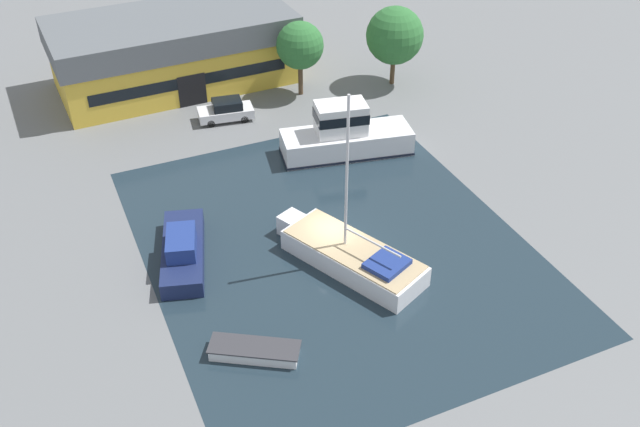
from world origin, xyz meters
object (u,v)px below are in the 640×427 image
object	(u,v)px
quay_tree_near_building	(300,46)
sailboat_moored	(351,255)
motor_cruiser	(345,136)
cabin_boat	(183,250)
quay_tree_by_water	(395,36)
warehouse_building	(173,50)
small_dinghy	(255,351)
parked_car	(226,110)

from	to	relation	value
quay_tree_near_building	sailboat_moored	size ratio (longest dim) A/B	0.57
motor_cruiser	quay_tree_near_building	bearing A→B (deg)	6.48
sailboat_moored	cabin_boat	size ratio (longest dim) A/B	1.45
quay_tree_by_water	motor_cruiser	size ratio (longest dim) A/B	0.68
quay_tree_by_water	cabin_boat	distance (m)	27.73
warehouse_building	quay_tree_by_water	distance (m)	18.40
quay_tree_near_building	sailboat_moored	world-z (taller)	sailboat_moored
motor_cruiser	quay_tree_by_water	bearing A→B (deg)	-33.77
quay_tree_near_building	small_dinghy	bearing A→B (deg)	-117.15
sailboat_moored	small_dinghy	xyz separation A→B (m)	(-7.44, -4.37, -0.41)
parked_car	small_dinghy	distance (m)	24.89
warehouse_building	quay_tree_by_water	world-z (taller)	quay_tree_by_water
parked_car	quay_tree_by_water	bearing A→B (deg)	-79.53
sailboat_moored	cabin_boat	xyz separation A→B (m)	(-8.71, 4.36, 0.00)
quay_tree_by_water	warehouse_building	bearing A→B (deg)	155.71
warehouse_building	quay_tree_by_water	xyz separation A→B (m)	(16.73, -7.55, 1.33)
parked_car	cabin_boat	distance (m)	17.10
warehouse_building	motor_cruiser	world-z (taller)	warehouse_building
sailboat_moored	motor_cruiser	bearing A→B (deg)	41.40
sailboat_moored	small_dinghy	bearing A→B (deg)	-174.26
quay_tree_near_building	quay_tree_by_water	world-z (taller)	quay_tree_by_water
quay_tree_by_water	sailboat_moored	distance (m)	24.73
quay_tree_by_water	motor_cruiser	distance (m)	12.64
quay_tree_near_building	quay_tree_by_water	distance (m)	7.99
parked_car	quay_tree_near_building	bearing A→B (deg)	-67.04
sailboat_moored	cabin_boat	distance (m)	9.74
quay_tree_by_water	sailboat_moored	xyz separation A→B (m)	(-13.74, -20.26, -3.51)
quay_tree_near_building	sailboat_moored	xyz separation A→B (m)	(-5.85, -21.54, -3.50)
quay_tree_near_building	cabin_boat	xyz separation A→B (m)	(-14.56, -17.17, -3.50)
warehouse_building	small_dinghy	xyz separation A→B (m)	(-4.44, -32.18, -2.59)
warehouse_building	quay_tree_near_building	xyz separation A→B (m)	(8.84, -6.27, 1.31)
parked_car	sailboat_moored	distance (m)	19.75
sailboat_moored	motor_cruiser	distance (m)	12.58
warehouse_building	motor_cruiser	bearing A→B (deg)	-65.63
warehouse_building	sailboat_moored	xyz separation A→B (m)	(2.99, -27.81, -2.19)
parked_car	warehouse_building	bearing A→B (deg)	21.10
warehouse_building	sailboat_moored	distance (m)	28.06
small_dinghy	sailboat_moored	bearing A→B (deg)	151.54
quay_tree_near_building	cabin_boat	distance (m)	22.79
parked_car	small_dinghy	xyz separation A→B (m)	(-6.27, -24.08, -0.50)
quay_tree_near_building	cabin_boat	bearing A→B (deg)	-130.29
parked_car	small_dinghy	size ratio (longest dim) A/B	0.95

